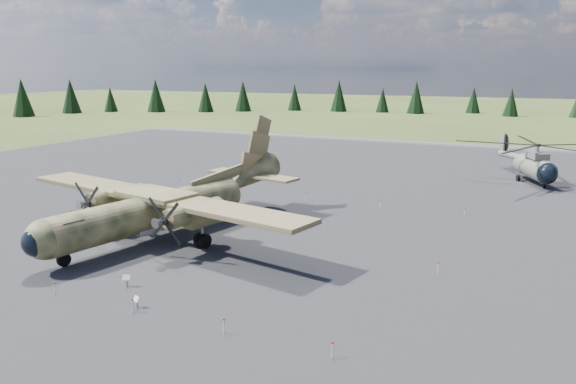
% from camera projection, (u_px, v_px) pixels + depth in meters
% --- Properties ---
extents(ground, '(500.00, 500.00, 0.00)m').
position_uv_depth(ground, '(227.00, 243.00, 44.50)').
color(ground, '#59612B').
rests_on(ground, ground).
extents(apron, '(120.00, 120.00, 0.04)m').
position_uv_depth(apron, '(281.00, 214.00, 53.36)').
color(apron, '#525357').
rests_on(apron, ground).
extents(transport_plane, '(29.47, 26.47, 9.73)m').
position_uv_depth(transport_plane, '(167.00, 203.00, 45.81)').
color(transport_plane, '#3A4324').
rests_on(transport_plane, ground).
extents(helicopter_near, '(24.88, 24.88, 4.80)m').
position_uv_depth(helicopter_near, '(535.00, 155.00, 66.93)').
color(helicopter_near, slate).
rests_on(helicopter_near, ground).
extents(info_placard_left, '(0.56, 0.36, 0.81)m').
position_uv_depth(info_placard_left, '(127.00, 279.00, 35.39)').
color(info_placard_left, gray).
rests_on(info_placard_left, ground).
extents(info_placard_right, '(0.49, 0.33, 0.71)m').
position_uv_depth(info_placard_right, '(137.00, 300.00, 32.28)').
color(info_placard_right, gray).
rests_on(info_placard_right, ground).
extents(barrier_fence, '(33.12, 29.62, 0.85)m').
position_uv_depth(barrier_fence, '(221.00, 236.00, 44.52)').
color(barrier_fence, white).
rests_on(barrier_fence, ground).
extents(treeline, '(302.81, 297.17, 10.99)m').
position_uv_depth(treeline, '(232.00, 180.00, 45.13)').
color(treeline, black).
rests_on(treeline, ground).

